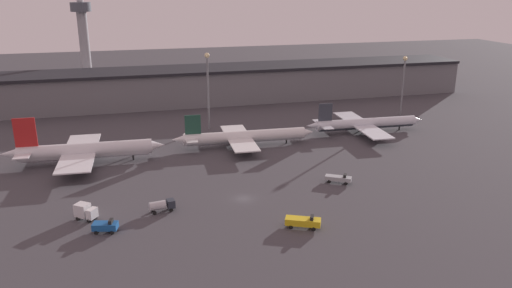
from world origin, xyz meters
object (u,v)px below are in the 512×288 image
at_px(airplane_0, 84,151).
at_px(service_vehicle_2, 338,178).
at_px(service_vehicle_0, 105,226).
at_px(control_tower, 84,39).
at_px(airplane_1, 244,137).
at_px(airplane_2, 365,124).
at_px(service_vehicle_1, 85,211).
at_px(service_vehicle_3, 303,222).
at_px(service_vehicle_4, 162,205).

height_order(airplane_0, service_vehicle_2, airplane_0).
xyz_separation_m(service_vehicle_0, control_tower, (-10.05, 143.28, 24.61)).
relative_size(airplane_1, airplane_2, 1.07).
relative_size(airplane_2, service_vehicle_1, 8.27).
bearing_deg(control_tower, service_vehicle_3, -71.45).
distance_m(service_vehicle_1, service_vehicle_3, 48.19).
bearing_deg(airplane_0, airplane_2, 7.52).
relative_size(service_vehicle_2, service_vehicle_4, 1.14).
height_order(service_vehicle_1, service_vehicle_3, service_vehicle_1).
bearing_deg(control_tower, service_vehicle_1, -87.63).
height_order(airplane_0, service_vehicle_0, airplane_0).
bearing_deg(service_vehicle_1, service_vehicle_4, 35.25).
distance_m(service_vehicle_4, control_tower, 140.29).
bearing_deg(service_vehicle_0, service_vehicle_4, 44.14).
height_order(airplane_2, service_vehicle_0, airplane_2).
height_order(service_vehicle_1, service_vehicle_2, service_vehicle_1).
height_order(airplane_0, service_vehicle_3, airplane_0).
relative_size(service_vehicle_0, service_vehicle_3, 0.71).
relative_size(airplane_0, control_tower, 1.03).
distance_m(airplane_0, service_vehicle_0, 46.15).
bearing_deg(airplane_1, airplane_2, 8.35).
bearing_deg(service_vehicle_2, service_vehicle_1, -142.78).
distance_m(airplane_2, control_tower, 133.85).
relative_size(airplane_2, service_vehicle_0, 7.82).
relative_size(service_vehicle_0, control_tower, 0.12).
relative_size(service_vehicle_2, control_tower, 0.15).
xyz_separation_m(service_vehicle_0, service_vehicle_4, (12.31, 6.95, 0.22)).
distance_m(service_vehicle_3, control_tower, 162.33).
xyz_separation_m(airplane_1, service_vehicle_1, (-46.25, -41.93, -1.18)).
relative_size(airplane_0, service_vehicle_4, 7.61).
xyz_separation_m(service_vehicle_2, service_vehicle_3, (-17.67, -21.41, 0.16)).
bearing_deg(airplane_1, service_vehicle_0, -127.86).
xyz_separation_m(airplane_1, airplane_2, (45.00, 4.60, -0.09)).
distance_m(service_vehicle_3, service_vehicle_4, 32.74).
bearing_deg(airplane_1, service_vehicle_4, -122.43).
distance_m(service_vehicle_1, control_tower, 138.22).
height_order(service_vehicle_1, service_vehicle_4, service_vehicle_1).
relative_size(airplane_1, service_vehicle_4, 7.71).
bearing_deg(service_vehicle_3, airplane_0, 156.63).
bearing_deg(service_vehicle_4, service_vehicle_3, -37.36).
height_order(airplane_0, service_vehicle_1, airplane_0).
bearing_deg(control_tower, service_vehicle_2, -62.27).
height_order(airplane_2, service_vehicle_2, airplane_2).
height_order(service_vehicle_3, control_tower, control_tower).
height_order(airplane_0, control_tower, control_tower).
height_order(service_vehicle_3, service_vehicle_4, service_vehicle_3).
relative_size(airplane_0, service_vehicle_2, 6.67).
height_order(airplane_1, service_vehicle_4, airplane_1).
xyz_separation_m(service_vehicle_3, control_tower, (-51.05, 152.12, 24.59)).
bearing_deg(service_vehicle_3, control_tower, 134.02).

